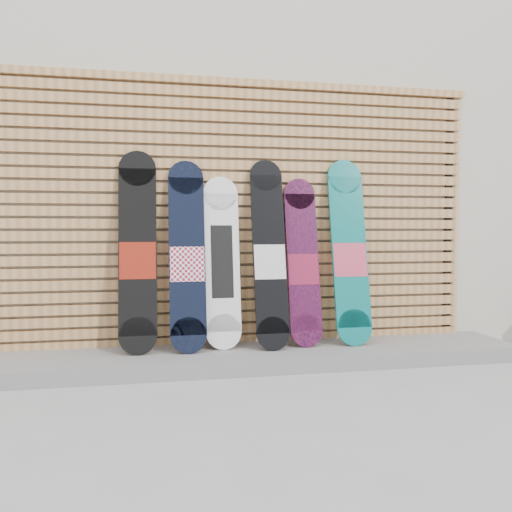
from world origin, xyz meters
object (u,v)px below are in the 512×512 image
at_px(snowboard_1, 187,256).
at_px(snowboard_5, 349,252).
at_px(snowboard_2, 222,262).
at_px(snowboard_4, 303,262).
at_px(snowboard_0, 138,252).
at_px(snowboard_3, 269,254).

bearing_deg(snowboard_1, snowboard_5, 0.17).
distance_m(snowboard_2, snowboard_4, 0.66).
xyz_separation_m(snowboard_2, snowboard_5, (1.06, -0.04, 0.07)).
height_order(snowboard_2, snowboard_5, snowboard_5).
bearing_deg(snowboard_4, snowboard_5, -2.28).
bearing_deg(snowboard_1, snowboard_0, 177.70).
height_order(snowboard_0, snowboard_5, snowboard_0).
distance_m(snowboard_2, snowboard_3, 0.38).
height_order(snowboard_0, snowboard_3, snowboard_0).
distance_m(snowboard_0, snowboard_3, 1.03).
distance_m(snowboard_1, snowboard_2, 0.29).
xyz_separation_m(snowboard_0, snowboard_3, (1.03, -0.03, -0.02)).
distance_m(snowboard_4, snowboard_5, 0.40).
xyz_separation_m(snowboard_0, snowboard_4, (1.32, 0.00, -0.10)).
distance_m(snowboard_1, snowboard_3, 0.65).
bearing_deg(snowboard_0, snowboard_3, -1.53).
distance_m(snowboard_0, snowboard_2, 0.66).
relative_size(snowboard_0, snowboard_4, 1.14).
bearing_deg(snowboard_0, snowboard_1, -2.30).
height_order(snowboard_3, snowboard_4, snowboard_3).
xyz_separation_m(snowboard_1, snowboard_5, (1.34, 0.00, 0.02)).
xyz_separation_m(snowboard_1, snowboard_4, (0.94, 0.02, -0.06)).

